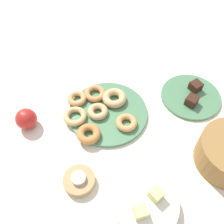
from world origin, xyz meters
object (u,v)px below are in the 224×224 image
Objects in this scene: tealight at (79,178)px; donut_5 at (75,116)px; brownie_far at (192,101)px; melon_chunk_right at (140,212)px; donut_6 at (77,99)px; donut_3 at (98,112)px; donut_1 at (94,94)px; apple at (26,119)px; cake_plate at (191,96)px; melon_chunk_left at (156,194)px; donut_plate at (108,113)px; donut_2 at (126,123)px; candle_holder at (79,181)px; donut_0 at (114,98)px; donut_4 at (89,134)px; fruit_bowl at (146,205)px; brownie_near at (196,86)px.

donut_5 is at bearing -114.82° from tealight.
melon_chunk_right is (0.43, 0.24, 0.03)m from brownie_far.
tealight is (0.15, 0.30, 0.01)m from donut_6.
donut_3 is 0.40m from melon_chunk_right.
donut_6 is (0.07, -0.02, -0.00)m from donut_1.
apple reaches higher than donut_3.
cake_plate is 0.46m from melon_chunk_left.
donut_plate is 0.29m from tealight.
melon_chunk_left is 0.07m from melon_chunk_right.
donut_2 is 0.37m from apple.
donut_6 is 1.63× the size of tealight.
donut_3 is at bearing -24.65° from brownie_far.
apple is at bearing -79.71° from tealight.
brownie_far is at bearing 155.35° from donut_3.
apple is at bearing -65.16° from melon_chunk_left.
donut_6 is at bearing -12.56° from donut_1.
candle_holder is 0.31m from apple.
apple reaches higher than melon_chunk_right.
donut_0 is 1.08× the size of donut_5.
donut_1 is 0.07m from donut_6.
candle_holder is 0.25m from melon_chunk_left.
donut_3 is (0.09, 0.02, -0.00)m from donut_0.
donut_3 is at bearing 13.00° from donut_0.
donut_2 is 0.77× the size of candle_holder.
donut_6 is 0.73× the size of candle_holder.
melon_chunk_left is (0.08, 0.28, 0.03)m from donut_2.
donut_4 is at bearing -79.32° from melon_chunk_left.
donut_5 is at bearing 57.48° from donut_6.
cake_plate is 0.65m from apple.
donut_plate is 0.37m from melon_chunk_left.
donut_4 is at bearing 133.50° from apple.
donut_plate is 0.33m from brownie_far.
fruit_bowl is 5.46× the size of melon_chunk_left.
melon_chunk_left reaches higher than fruit_bowl.
fruit_bowl reaches higher than donut_5.
donut_3 is 0.38m from melon_chunk_left.
apple reaches higher than donut_2.
donut_3 is 1.82× the size of brownie_far.
donut_2 is 0.22m from donut_6.
donut_1 is 1.10× the size of apple.
donut_2 is 1.05× the size of donut_6.
brownie_near is at bearing -143.97° from brownie_far.
donut_plate is at bearing 161.72° from donut_3.
donut_1 is 0.47m from fruit_bowl.
donut_4 is at bearing -4.38° from brownie_near.
donut_plate is 0.38m from brownie_near.
donut_1 is at bearing -153.61° from donut_5.
fruit_bowl is 5.46× the size of melon_chunk_right.
donut_2 is 1.85× the size of brownie_near.
donut_0 is at bearing 177.61° from donut_5.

